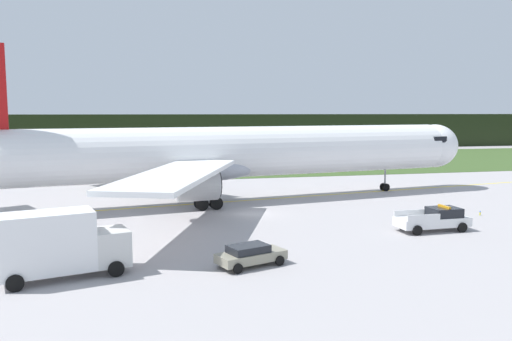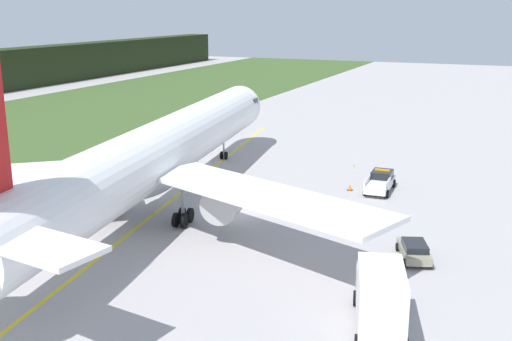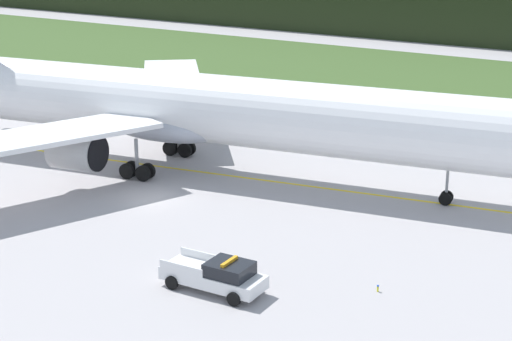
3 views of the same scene
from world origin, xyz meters
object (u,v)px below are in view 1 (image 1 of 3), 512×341
(catering_truck, at_px, (60,244))
(staff_car, at_px, (250,254))
(ops_pickup_truck, at_px, (435,219))
(apron_cone, at_px, (405,220))
(airliner, at_px, (225,154))

(catering_truck, xyz_separation_m, staff_car, (10.72, -0.13, -1.25))
(ops_pickup_truck, distance_m, apron_cone, 2.94)
(airliner, distance_m, catering_truck, 25.69)
(ops_pickup_truck, relative_size, catering_truck, 0.80)
(ops_pickup_truck, distance_m, staff_car, 16.92)
(airliner, height_order, staff_car, airliner)
(airliner, height_order, apron_cone, airliner)
(staff_car, distance_m, apron_cone, 17.13)
(ops_pickup_truck, bearing_deg, staff_car, -159.96)
(staff_car, bearing_deg, catering_truck, 179.32)
(ops_pickup_truck, relative_size, staff_car, 1.28)
(staff_car, xyz_separation_m, apron_cone, (14.87, 8.49, -0.39))
(airliner, relative_size, staff_car, 13.16)
(catering_truck, xyz_separation_m, apron_cone, (25.60, 8.36, -1.64))
(ops_pickup_truck, xyz_separation_m, staff_car, (-15.90, -5.80, -0.20))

